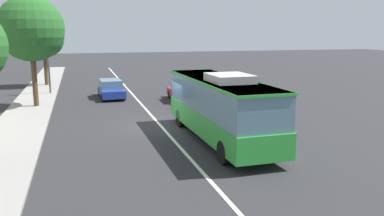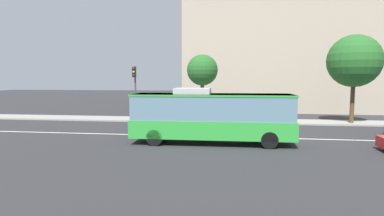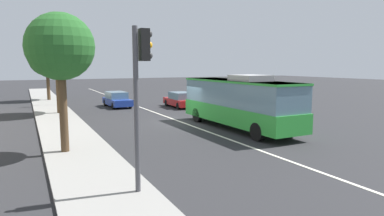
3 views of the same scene
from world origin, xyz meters
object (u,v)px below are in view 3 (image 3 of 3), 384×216
Objects in this scene: transit_bus at (238,101)px; traffic_light_near_corner at (141,81)px; traffic_light_mid_block at (60,70)px; street_tree_kerbside_left at (56,46)px; sedan_blue at (117,99)px; street_tree_kerbside_right at (60,48)px; street_tree_kerbside_centre at (47,59)px; sedan_red at (180,100)px.

traffic_light_near_corner is (-7.84, 8.94, 1.75)m from transit_bus.
traffic_light_mid_block is (17.82, 8.89, 1.75)m from transit_bus.
street_tree_kerbside_left is at bearing 38.53° from transit_bus.
street_tree_kerbside_right is (-16.32, 6.47, 4.08)m from sedan_blue.
sedan_blue is 0.68× the size of street_tree_kerbside_centre.
transit_bus is 19.99m from traffic_light_mid_block.
traffic_light_near_corner is at bearing -14.09° from sedan_blue.
street_tree_kerbside_left is (19.59, 0.69, 1.99)m from traffic_light_near_corner.
traffic_light_near_corner is at bearing -88.79° from traffic_light_mid_block.
street_tree_kerbside_left is at bearing 91.92° from traffic_light_near_corner.
sedan_red is 0.87× the size of traffic_light_near_corner.
street_tree_kerbside_right is (-19.46, 1.70, 1.24)m from traffic_light_mid_block.
traffic_light_mid_block is 0.77× the size of street_tree_kerbside_centre.
sedan_red is at bearing -90.64° from street_tree_kerbside_left.
street_tree_kerbside_left is (0.12, 10.89, 4.83)m from sedan_red.
street_tree_kerbside_centre reaches higher than sedan_blue.
transit_bus is at bearing -62.16° from traffic_light_mid_block.
transit_bus is 2.21× the size of sedan_red.
street_tree_kerbside_centre is (23.48, 9.70, 2.94)m from transit_bus.
street_tree_kerbside_left is 11.76m from street_tree_kerbside_centre.
street_tree_kerbside_centre is (11.85, 10.96, 4.03)m from sedan_red.
transit_bus is at bearing 175.17° from sedan_red.
transit_bus is 15.29m from sedan_blue.
street_tree_kerbside_centre is at bearing -149.60° from sedan_blue.
traffic_light_near_corner is 0.66× the size of street_tree_kerbside_left.
traffic_light_mid_block is 0.82× the size of street_tree_kerbside_right.
traffic_light_mid_block is (6.19, 10.15, 2.84)m from sedan_red.
traffic_light_near_corner is 0.82× the size of street_tree_kerbside_right.
street_tree_kerbside_centre is at bearing -2.02° from street_tree_kerbside_right.
traffic_light_near_corner is 25.66m from traffic_light_mid_block.
sedan_red is (-3.06, -5.38, 0.00)m from sedan_blue.
traffic_light_near_corner is at bearing 153.69° from sedan_red.
traffic_light_mid_block is at bearing -171.81° from street_tree_kerbside_centre.
transit_bus is 12.02m from traffic_light_near_corner.
transit_bus reaches higher than sedan_blue.
traffic_light_mid_block is at bearing -4.99° from street_tree_kerbside_right.
street_tree_kerbside_centre reaches higher than traffic_light_near_corner.
street_tree_kerbside_left is 1.17× the size of street_tree_kerbside_centre.
transit_bus is 1.58× the size of street_tree_kerbside_right.
traffic_light_near_corner is at bearing -178.61° from street_tree_kerbside_centre.
transit_bus is at bearing 13.67° from sedan_blue.
transit_bus is 11.12m from street_tree_kerbside_right.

